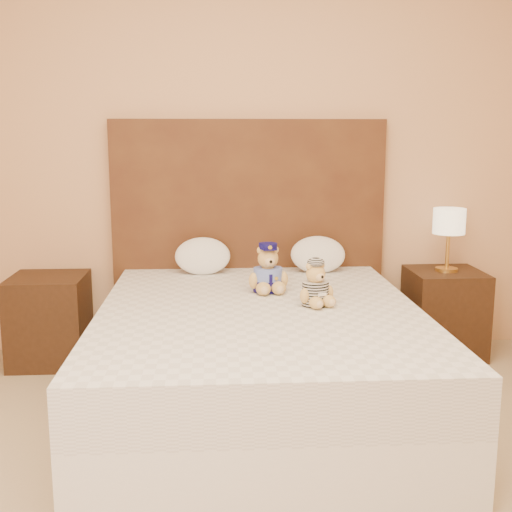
{
  "coord_description": "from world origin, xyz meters",
  "views": [
    {
      "loc": [
        -0.22,
        -1.9,
        1.4
      ],
      "look_at": [
        -0.0,
        1.45,
        0.77
      ],
      "focal_mm": 45.0,
      "sensor_mm": 36.0,
      "label": 1
    }
  ],
  "objects": [
    {
      "name": "nightstand_right",
      "position": [
        1.25,
        2.0,
        0.28
      ],
      "size": [
        0.45,
        0.45,
        0.55
      ],
      "primitive_type": "cube",
      "color": "#341D10",
      "rests_on": "ground"
    },
    {
      "name": "headboard",
      "position": [
        0.0,
        2.21,
        0.75
      ],
      "size": [
        1.75,
        0.08,
        1.5
      ],
      "primitive_type": "cube",
      "color": "#533119",
      "rests_on": "ground"
    },
    {
      "name": "lamp",
      "position": [
        1.25,
        2.0,
        0.85
      ],
      "size": [
        0.2,
        0.2,
        0.4
      ],
      "color": "gold",
      "rests_on": "nightstand_right"
    },
    {
      "name": "room_walls",
      "position": [
        0.0,
        0.46,
        1.81
      ],
      "size": [
        4.04,
        4.52,
        2.72
      ],
      "color": "tan",
      "rests_on": "ground"
    },
    {
      "name": "pillow_left",
      "position": [
        -0.3,
        2.03,
        0.67
      ],
      "size": [
        0.34,
        0.22,
        0.24
      ],
      "primitive_type": "ellipsoid",
      "color": "white",
      "rests_on": "bed"
    },
    {
      "name": "teddy_prisoner",
      "position": [
        0.29,
        1.23,
        0.66
      ],
      "size": [
        0.26,
        0.26,
        0.23
      ],
      "primitive_type": null,
      "rotation": [
        0.0,
        0.0,
        0.42
      ],
      "color": "tan",
      "rests_on": "bed"
    },
    {
      "name": "bed",
      "position": [
        0.0,
        1.2,
        0.28
      ],
      "size": [
        1.6,
        2.0,
        0.55
      ],
      "color": "white",
      "rests_on": "ground"
    },
    {
      "name": "pillow_right",
      "position": [
        0.43,
        2.03,
        0.67
      ],
      "size": [
        0.35,
        0.22,
        0.24
      ],
      "primitive_type": "ellipsoid",
      "color": "white",
      "rests_on": "bed"
    },
    {
      "name": "nightstand_left",
      "position": [
        -1.25,
        2.0,
        0.28
      ],
      "size": [
        0.45,
        0.45,
        0.55
      ],
      "primitive_type": "cube",
      "color": "#341D10",
      "rests_on": "ground"
    },
    {
      "name": "teddy_police",
      "position": [
        0.07,
        1.53,
        0.68
      ],
      "size": [
        0.26,
        0.25,
        0.27
      ],
      "primitive_type": null,
      "rotation": [
        0.0,
        0.0,
        0.14
      ],
      "color": "tan",
      "rests_on": "bed"
    }
  ]
}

